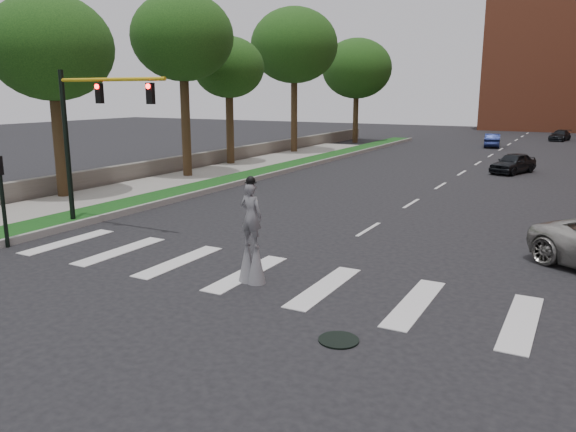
{
  "coord_description": "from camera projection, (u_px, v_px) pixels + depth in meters",
  "views": [
    {
      "loc": [
        7.44,
        -12.62,
        5.36
      ],
      "look_at": [
        -0.37,
        1.91,
        1.7
      ],
      "focal_mm": 35.0,
      "sensor_mm": 36.0,
      "label": 1
    }
  ],
  "objects": [
    {
      "name": "stilt_performer",
      "position": [
        252.0,
        240.0,
        15.87
      ],
      "size": [
        0.84,
        0.54,
        3.09
      ],
      "rotation": [
        0.0,
        0.0,
        3.08
      ],
      "color": "#362615",
      "rests_on": "ground"
    },
    {
      "name": "car_near",
      "position": [
        513.0,
        163.0,
        37.57
      ],
      "size": [
        2.93,
        4.35,
        1.37
      ],
      "primitive_type": "imported",
      "rotation": [
        0.0,
        0.0,
        -0.36
      ],
      "color": "black",
      "rests_on": "ground"
    },
    {
      "name": "tree_4",
      "position": [
        294.0,
        46.0,
        47.87
      ],
      "size": [
        7.47,
        7.47,
        12.4
      ],
      "color": "#362615",
      "rests_on": "ground"
    },
    {
      "name": "tree_2",
      "position": [
        182.0,
        38.0,
        33.73
      ],
      "size": [
        6.17,
        6.17,
        11.21
      ],
      "color": "#362615",
      "rests_on": "ground"
    },
    {
      "name": "car_far",
      "position": [
        560.0,
        136.0,
        62.48
      ],
      "size": [
        2.36,
        4.26,
        1.17
      ],
      "primitive_type": "imported",
      "rotation": [
        0.0,
        0.0,
        -0.19
      ],
      "color": "black",
      "rests_on": "ground"
    },
    {
      "name": "tree_5",
      "position": [
        357.0,
        69.0,
        58.75
      ],
      "size": [
        7.3,
        7.3,
        10.84
      ],
      "color": "#362615",
      "rests_on": "ground"
    },
    {
      "name": "car_mid",
      "position": [
        492.0,
        140.0,
        55.37
      ],
      "size": [
        1.93,
        4.2,
        1.33
      ],
      "primitive_type": "imported",
      "rotation": [
        0.0,
        0.0,
        3.27
      ],
      "color": "#16204F",
      "rests_on": "ground"
    },
    {
      "name": "secondary_signal",
      "position": [
        2.0,
        193.0,
        19.36
      ],
      "size": [
        0.25,
        0.21,
        3.23
      ],
      "color": "black",
      "rests_on": "ground"
    },
    {
      "name": "sidewalk_left",
      "position": [
        131.0,
        190.0,
        30.73
      ],
      "size": [
        4.0,
        60.0,
        0.18
      ],
      "primitive_type": "cube",
      "color": "gray",
      "rests_on": "ground"
    },
    {
      "name": "stone_wall",
      "position": [
        220.0,
        157.0,
        42.11
      ],
      "size": [
        0.5,
        56.0,
        1.1
      ],
      "primitive_type": "cube",
      "color": "#615B53",
      "rests_on": "ground"
    },
    {
      "name": "manhole",
      "position": [
        339.0,
        340.0,
        12.34
      ],
      "size": [
        0.9,
        0.9,
        0.04
      ],
      "primitive_type": "cylinder",
      "color": "black",
      "rests_on": "ground"
    },
    {
      "name": "grass_median",
      "position": [
        270.0,
        171.0,
        37.94
      ],
      "size": [
        2.0,
        60.0,
        0.25
      ],
      "primitive_type": "cube",
      "color": "#134215",
      "rests_on": "ground"
    },
    {
      "name": "traffic_signal",
      "position": [
        87.0,
        124.0,
        21.65
      ],
      "size": [
        5.3,
        0.23,
        6.2
      ],
      "color": "black",
      "rests_on": "ground"
    },
    {
      "name": "tree_3",
      "position": [
        229.0,
        68.0,
        40.14
      ],
      "size": [
        5.09,
        5.09,
        9.23
      ],
      "color": "#362615",
      "rests_on": "ground"
    },
    {
      "name": "median_curb",
      "position": [
        283.0,
        172.0,
        37.45
      ],
      "size": [
        0.2,
        60.0,
        0.28
      ],
      "primitive_type": "cube",
      "color": "gray",
      "rests_on": "ground"
    },
    {
      "name": "ground_plane",
      "position": [
        267.0,
        291.0,
        15.45
      ],
      "size": [
        160.0,
        160.0,
        0.0
      ],
      "primitive_type": "plane",
      "color": "black",
      "rests_on": "ground"
    },
    {
      "name": "tree_1",
      "position": [
        51.0,
        48.0,
        27.03
      ],
      "size": [
        5.97,
        5.97,
        9.98
      ],
      "color": "#362615",
      "rests_on": "ground"
    }
  ]
}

